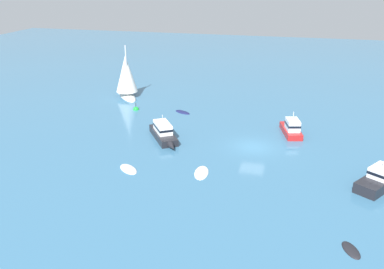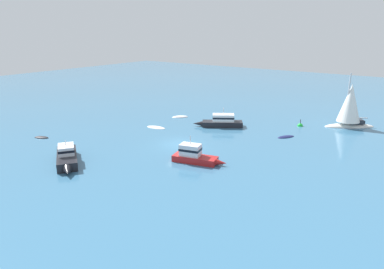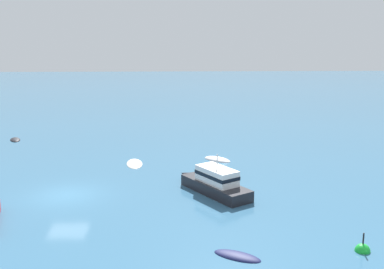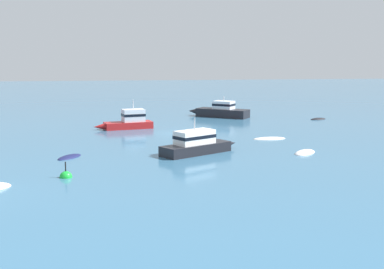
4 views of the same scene
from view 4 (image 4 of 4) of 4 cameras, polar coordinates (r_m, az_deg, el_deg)
ground_plane at (r=51.04m, az=-1.03°, el=0.10°), size 160.00×160.00×0.00m
skiff at (r=41.07m, az=-12.30°, el=-2.28°), size 2.07×2.58×0.34m
rib at (r=48.54m, az=7.84°, el=-0.44°), size 2.99×1.58×0.31m
launch at (r=54.32m, az=-6.39°, el=1.36°), size 5.75×2.73×2.76m
dinghy at (r=62.32m, az=12.65°, el=1.50°), size 2.13×1.54×0.36m
tender at (r=42.52m, az=11.34°, el=-1.86°), size 2.51×2.63×0.48m
powerboat at (r=63.01m, az=2.91°, el=2.41°), size 6.75×5.28×2.32m
cabin_cruiser at (r=41.47m, az=0.54°, el=-0.95°), size 6.41×4.82×2.68m
channel_buoy at (r=34.95m, az=-12.64°, el=-4.24°), size 0.77×0.77×1.34m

